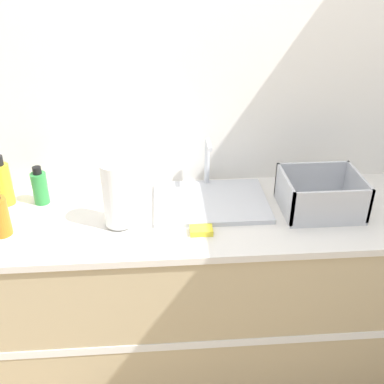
# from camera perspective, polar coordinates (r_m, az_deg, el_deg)

# --- Properties ---
(wall_back) EXTENTS (4.81, 0.06, 2.60)m
(wall_back) POSITION_cam_1_polar(r_m,az_deg,el_deg) (2.06, -2.46, 11.88)
(wall_back) COLOR silver
(wall_back) RESTS_ON ground_plane
(counter_cabinet) EXTENTS (2.43, 0.63, 0.90)m
(counter_cabinet) POSITION_cam_1_polar(r_m,az_deg,el_deg) (2.19, -1.66, -12.73)
(counter_cabinet) COLOR tan
(counter_cabinet) RESTS_ON ground_plane
(sink) EXTENTS (0.50, 0.37, 0.24)m
(sink) POSITION_cam_1_polar(r_m,az_deg,el_deg) (1.99, 2.34, -0.98)
(sink) COLOR silver
(sink) RESTS_ON counter_cabinet
(paper_towel_roll) EXTENTS (0.12, 0.12, 0.28)m
(paper_towel_roll) POSITION_cam_1_polar(r_m,az_deg,el_deg) (1.80, -9.46, -0.34)
(paper_towel_roll) COLOR #4C4C51
(paper_towel_roll) RESTS_ON counter_cabinet
(dish_rack) EXTENTS (0.33, 0.28, 0.16)m
(dish_rack) POSITION_cam_1_polar(r_m,az_deg,el_deg) (1.99, 15.95, -0.66)
(dish_rack) COLOR #B7BABF
(dish_rack) RESTS_ON counter_cabinet
(bottle_green) EXTENTS (0.07, 0.07, 0.17)m
(bottle_green) POSITION_cam_1_polar(r_m,az_deg,el_deg) (2.07, -18.74, 0.59)
(bottle_green) COLOR #2D8C3D
(bottle_green) RESTS_ON counter_cabinet
(bottle_yellow) EXTENTS (0.07, 0.07, 0.23)m
(bottle_yellow) POSITION_cam_1_polar(r_m,az_deg,el_deg) (2.11, -22.82, 1.05)
(bottle_yellow) COLOR yellow
(bottle_yellow) RESTS_ON counter_cabinet
(sponge) EXTENTS (0.09, 0.06, 0.02)m
(sponge) POSITION_cam_1_polar(r_m,az_deg,el_deg) (1.79, 1.20, -4.91)
(sponge) COLOR yellow
(sponge) RESTS_ON counter_cabinet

